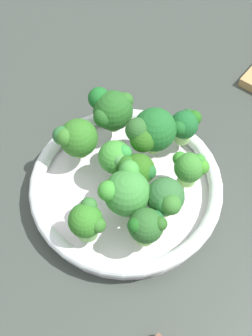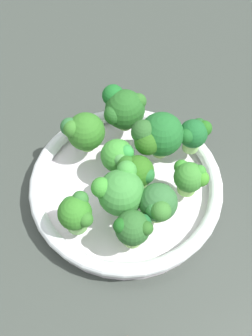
# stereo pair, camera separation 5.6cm
# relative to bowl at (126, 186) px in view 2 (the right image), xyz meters

# --- Properties ---
(ground_plane) EXTENTS (1.30, 1.30, 0.03)m
(ground_plane) POSITION_rel_bowl_xyz_m (-0.02, 0.02, -0.03)
(ground_plane) COLOR #383E38
(bowl) EXTENTS (0.28, 0.28, 0.04)m
(bowl) POSITION_rel_bowl_xyz_m (0.00, 0.00, 0.00)
(bowl) COLOR white
(bowl) RESTS_ON ground_plane
(broccoli_floret_0) EXTENTS (0.07, 0.06, 0.07)m
(broccoli_floret_0) POSITION_rel_bowl_xyz_m (-0.04, -0.02, 0.06)
(broccoli_floret_0) COLOR #83BC55
(broccoli_floret_0) RESTS_ON bowl
(broccoli_floret_1) EXTENTS (0.05, 0.05, 0.06)m
(broccoli_floret_1) POSITION_rel_bowl_xyz_m (-0.09, 0.01, 0.05)
(broccoli_floret_1) COLOR #75B05B
(broccoli_floret_1) RESTS_ON bowl
(broccoli_floret_2) EXTENTS (0.04, 0.05, 0.05)m
(broccoli_floret_2) POSITION_rel_bowl_xyz_m (0.04, -0.08, 0.05)
(broccoli_floret_2) COLOR #93D862
(broccoli_floret_2) RESTS_ON bowl
(broccoli_floret_3) EXTENTS (0.06, 0.06, 0.06)m
(broccoli_floret_3) POSITION_rel_bowl_xyz_m (0.01, 0.08, 0.05)
(broccoli_floret_3) COLOR #89CF5F
(broccoli_floret_3) RESTS_ON bowl
(broccoli_floret_4) EXTENTS (0.06, 0.07, 0.07)m
(broccoli_floret_4) POSITION_rel_bowl_xyz_m (0.08, 0.06, 0.06)
(broccoli_floret_4) COLOR #93C466
(broccoli_floret_4) RESTS_ON bowl
(broccoli_floret_5) EXTENTS (0.05, 0.05, 0.06)m
(broccoli_floret_5) POSITION_rel_bowl_xyz_m (0.01, 0.02, 0.05)
(broccoli_floret_5) COLOR #8DC361
(broccoli_floret_5) RESTS_ON bowl
(broccoli_floret_6) EXTENTS (0.05, 0.05, 0.06)m
(broccoli_floret_6) POSITION_rel_bowl_xyz_m (-0.02, -0.07, 0.05)
(broccoli_floret_6) COLOR #86B85C
(broccoli_floret_6) RESTS_ON bowl
(broccoli_floret_7) EXTENTS (0.05, 0.05, 0.06)m
(broccoli_floret_7) POSITION_rel_bowl_xyz_m (-0.07, -0.06, 0.05)
(broccoli_floret_7) COLOR #85BD5A
(broccoli_floret_7) RESTS_ON bowl
(broccoli_floret_8) EXTENTS (0.04, 0.05, 0.05)m
(broccoli_floret_8) POSITION_rel_bowl_xyz_m (0.00, -0.02, 0.05)
(broccoli_floret_8) COLOR #7FB55E
(broccoli_floret_8) RESTS_ON bowl
(broccoli_floret_9) EXTENTS (0.05, 0.04, 0.06)m
(broccoli_floret_9) POSITION_rel_bowl_xyz_m (0.10, -0.05, 0.05)
(broccoli_floret_9) COLOR #96CD70
(broccoli_floret_9) RESTS_ON bowl
(broccoli_floret_10) EXTENTS (0.07, 0.07, 0.08)m
(broccoli_floret_10) POSITION_rel_bowl_xyz_m (0.06, -0.01, 0.06)
(broccoli_floret_10) COLOR #8EBD5A
(broccoli_floret_10) RESTS_ON bowl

